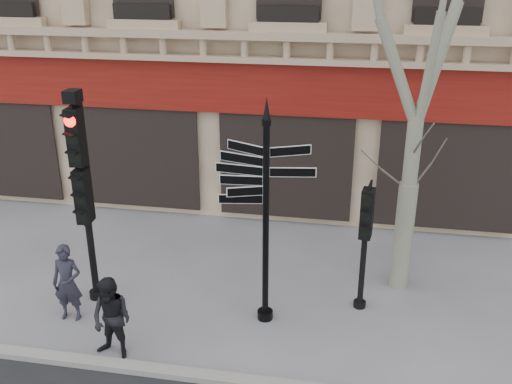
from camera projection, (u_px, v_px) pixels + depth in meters
The scene contains 7 objects.
ground at pixel (250, 333), 10.70m from camera, with size 80.00×80.00×0.00m, color slate.
kerb at pixel (234, 380), 9.40m from camera, with size 80.00×0.25×0.12m, color gray.
fingerpost at pixel (266, 177), 10.01m from camera, with size 1.88×1.88×4.38m.
traffic_signal_main at pixel (82, 174), 10.77m from camera, with size 0.49×0.37×4.34m.
traffic_signal_secondary at pixel (366, 226), 10.82m from camera, with size 0.47×0.37×2.57m.
pedestrian_a at pixel (67, 283), 10.85m from camera, with size 0.57×0.38×1.57m, color #23222E.
pedestrian_b at pixel (112, 319), 9.79m from camera, with size 0.75×0.58×1.54m, color black.
Camera 1 is at (1.69, -8.73, 6.51)m, focal length 40.00 mm.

